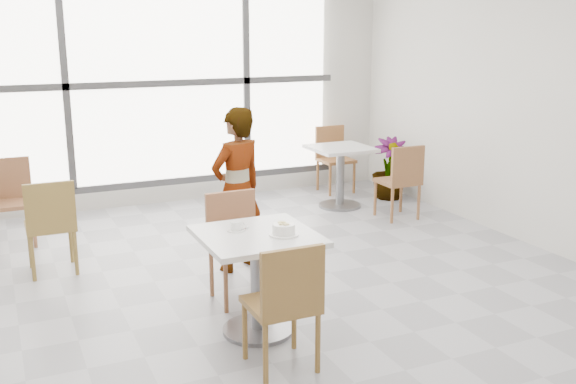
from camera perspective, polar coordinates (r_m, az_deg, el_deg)
name	(u,v)px	position (r m, az deg, el deg)	size (l,w,h in m)	color
floor	(273,305)	(5.35, -1.35, -9.73)	(7.00, 7.00, 0.00)	#9E9EA5
wall_back	(159,83)	(8.25, -11.10, 9.26)	(6.00, 6.00, 0.00)	silver
wall_right	(569,100)	(6.69, 23.14, 7.32)	(7.00, 7.00, 0.00)	silver
window	(160,83)	(8.19, -10.99, 9.23)	(4.60, 0.07, 2.52)	white
main_table	(257,264)	(4.71, -2.67, -6.24)	(0.80, 0.80, 0.75)	white
chair_near	(286,299)	(4.18, -0.20, -9.26)	(0.42, 0.42, 0.87)	brown
chair_far	(236,239)	(5.34, -4.57, -4.05)	(0.42, 0.42, 0.87)	#98603E
oatmeal_bowl	(284,229)	(4.58, -0.37, -3.24)	(0.21, 0.21, 0.09)	white
coffee_cup	(236,227)	(4.70, -4.50, -3.01)	(0.16, 0.13, 0.07)	white
person	(237,190)	(5.90, -4.43, 0.18)	(0.54, 0.36, 1.49)	black
bg_table_right	(340,168)	(8.07, 4.56, 2.09)	(0.70, 0.70, 0.75)	silver
bg_chair_left_near	(51,221)	(6.17, -19.88, -2.36)	(0.42, 0.42, 0.87)	olive
bg_chair_left_far	(11,195)	(7.24, -22.89, -0.28)	(0.42, 0.42, 0.87)	brown
bg_chair_right_near	(402,177)	(7.60, 9.83, 1.29)	(0.42, 0.42, 0.87)	brown
bg_chair_right_far	(333,154)	(8.88, 3.93, 3.30)	(0.42, 0.42, 0.87)	#965F34
plant_right	(390,168)	(8.56, 8.79, 2.04)	(0.44, 0.44, 0.79)	#4F8B3C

